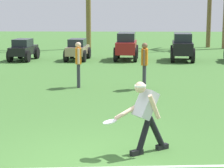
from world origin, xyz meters
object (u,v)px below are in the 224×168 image
at_px(parked_car_slot_a, 23,49).
at_px(parked_car_slot_d, 182,46).
at_px(frisbee_in_flight, 110,122).
at_px(teammate_deep, 78,60).
at_px(parked_car_slot_c, 126,46).
at_px(teammate_near_sideline, 145,61).
at_px(parked_car_slot_b, 78,49).
at_px(frisbee_thrower, 146,113).

relative_size(parked_car_slot_a, parked_car_slot_d, 0.94).
distance_m(frisbee_in_flight, teammate_deep, 7.09).
height_order(parked_car_slot_c, parked_car_slot_d, same).
height_order(frisbee_in_flight, parked_car_slot_d, parked_car_slot_d).
bearing_deg(parked_car_slot_c, teammate_near_sideline, -86.21).
bearing_deg(parked_car_slot_a, parked_car_slot_d, 0.18).
relative_size(teammate_near_sideline, parked_car_slot_c, 0.65).
bearing_deg(frisbee_in_flight, parked_car_slot_c, 88.27).
bearing_deg(teammate_near_sideline, parked_car_slot_b, 111.19).
bearing_deg(frisbee_thrower, teammate_deep, 106.02).
height_order(parked_car_slot_b, parked_car_slot_d, parked_car_slot_d).
bearing_deg(parked_car_slot_d, teammate_deep, -121.38).
xyz_separation_m(frisbee_thrower, parked_car_slot_c, (-0.23, 14.48, -0.05)).
distance_m(parked_car_slot_c, parked_car_slot_d, 2.85).
bearing_deg(teammate_near_sideline, frisbee_in_flight, -98.23).
distance_m(frisbee_in_flight, parked_car_slot_c, 14.71).
distance_m(parked_car_slot_a, parked_car_slot_b, 2.77).
xyz_separation_m(teammate_near_sideline, parked_car_slot_b, (-3.04, 7.85, -0.38)).
distance_m(parked_car_slot_b, parked_car_slot_c, 2.52).
relative_size(teammate_deep, parked_car_slot_b, 0.69).
bearing_deg(parked_car_slot_b, parked_car_slot_d, -1.41).
distance_m(frisbee_thrower, parked_car_slot_b, 14.61).
bearing_deg(teammate_deep, parked_car_slot_a, 115.62).
bearing_deg(frisbee_in_flight, frisbee_thrower, 18.14).
relative_size(frisbee_thrower, teammate_near_sideline, 0.90).
relative_size(frisbee_thrower, frisbee_in_flight, 5.15).
height_order(parked_car_slot_a, parked_car_slot_c, parked_car_slot_c).
bearing_deg(teammate_near_sideline, teammate_deep, 173.49).
height_order(teammate_near_sideline, parked_car_slot_d, teammate_near_sideline).
bearing_deg(parked_car_slot_a, parked_car_slot_c, 3.19).
distance_m(frisbee_thrower, parked_car_slot_c, 14.49).
bearing_deg(teammate_near_sideline, parked_car_slot_a, 127.05).
distance_m(parked_car_slot_b, parked_car_slot_d, 5.36).
bearing_deg(parked_car_slot_d, parked_car_slot_b, 178.59).
height_order(frisbee_in_flight, parked_car_slot_c, parked_car_slot_c).
distance_m(frisbee_thrower, parked_car_slot_a, 15.22).
bearing_deg(frisbee_thrower, parked_car_slot_c, 90.90).
relative_size(parked_car_slot_b, parked_car_slot_c, 0.94).
height_order(parked_car_slot_a, parked_car_slot_d, parked_car_slot_d).
height_order(frisbee_thrower, parked_car_slot_c, parked_car_slot_c).
bearing_deg(teammate_deep, parked_car_slot_b, 96.02).
bearing_deg(frisbee_in_flight, parked_car_slot_d, 77.20).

